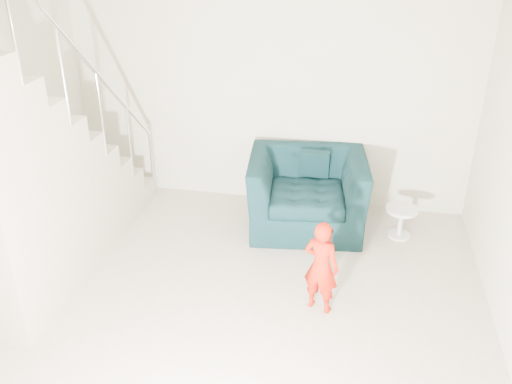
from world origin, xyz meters
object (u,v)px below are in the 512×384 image
(armchair, at_px, (307,192))
(toddler, at_px, (321,267))
(side_table, at_px, (401,218))
(staircase, at_px, (27,193))

(armchair, relative_size, toddler, 1.45)
(toddler, distance_m, side_table, 1.72)
(staircase, bearing_deg, toddler, -0.04)
(armchair, bearing_deg, side_table, -9.99)
(armchair, xyz_separation_m, toddler, (0.31, -1.57, 0.03))
(toddler, relative_size, staircase, 0.26)
(side_table, bearing_deg, armchair, 176.71)
(armchair, relative_size, staircase, 0.38)
(toddler, bearing_deg, staircase, 18.88)
(armchair, bearing_deg, staircase, -155.39)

